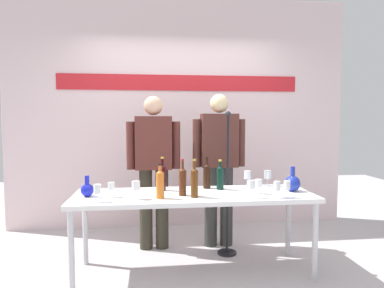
% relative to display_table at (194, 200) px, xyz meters
% --- Properties ---
extents(ground_plane, '(10.00, 10.00, 0.00)m').
position_rel_display_table_xyz_m(ground_plane, '(0.00, 0.00, -0.68)').
color(ground_plane, '#B9B0B2').
extents(back_wall, '(4.45, 0.11, 3.00)m').
position_rel_display_table_xyz_m(back_wall, '(0.00, 1.48, 0.82)').
color(back_wall, silver).
rests_on(back_wall, ground).
extents(display_table, '(2.18, 0.69, 0.74)m').
position_rel_display_table_xyz_m(display_table, '(0.00, 0.00, 0.00)').
color(display_table, white).
rests_on(display_table, ground).
extents(decanter_blue_left, '(0.11, 0.11, 0.19)m').
position_rel_display_table_xyz_m(decanter_blue_left, '(-0.95, -0.01, 0.12)').
color(decanter_blue_left, '#1920C0').
rests_on(decanter_blue_left, display_table).
extents(decanter_blue_right, '(0.15, 0.15, 0.24)m').
position_rel_display_table_xyz_m(decanter_blue_right, '(0.94, -0.01, 0.14)').
color(decanter_blue_right, '#1D2FA1').
rests_on(decanter_blue_right, display_table).
extents(presenter_left, '(0.58, 0.22, 1.67)m').
position_rel_display_table_xyz_m(presenter_left, '(-0.36, 0.65, 0.27)').
color(presenter_left, '#302D21').
rests_on(presenter_left, ground).
extents(presenter_right, '(0.59, 0.22, 1.69)m').
position_rel_display_table_xyz_m(presenter_right, '(0.36, 0.65, 0.29)').
color(presenter_right, '#32332F').
rests_on(presenter_right, ground).
extents(wine_bottle_0, '(0.07, 0.07, 0.30)m').
position_rel_display_table_xyz_m(wine_bottle_0, '(-0.31, -0.16, 0.19)').
color(wine_bottle_0, orange).
rests_on(wine_bottle_0, display_table).
extents(wine_bottle_1, '(0.07, 0.07, 0.29)m').
position_rel_display_table_xyz_m(wine_bottle_1, '(0.27, 0.16, 0.18)').
color(wine_bottle_1, black).
rests_on(wine_bottle_1, display_table).
extents(wine_bottle_2, '(0.07, 0.07, 0.33)m').
position_rel_display_table_xyz_m(wine_bottle_2, '(-0.11, -0.06, 0.19)').
color(wine_bottle_2, '#4E2511').
rests_on(wine_bottle_2, display_table).
extents(wine_bottle_3, '(0.06, 0.06, 0.32)m').
position_rel_display_table_xyz_m(wine_bottle_3, '(-0.28, 0.18, 0.19)').
color(wine_bottle_3, '#34080E').
rests_on(wine_bottle_3, display_table).
extents(wine_bottle_4, '(0.07, 0.07, 0.31)m').
position_rel_display_table_xyz_m(wine_bottle_4, '(0.16, 0.23, 0.19)').
color(wine_bottle_4, black).
rests_on(wine_bottle_4, display_table).
extents(wine_bottle_5, '(0.06, 0.06, 0.34)m').
position_rel_display_table_xyz_m(wine_bottle_5, '(-0.01, -0.15, 0.20)').
color(wine_bottle_5, '#542C0E').
rests_on(wine_bottle_5, display_table).
extents(wine_glass_left_0, '(0.06, 0.06, 0.15)m').
position_rel_display_table_xyz_m(wine_glass_left_0, '(-0.83, -0.23, 0.16)').
color(wine_glass_left_0, white).
rests_on(wine_glass_left_0, display_table).
extents(wine_glass_left_1, '(0.06, 0.06, 0.13)m').
position_rel_display_table_xyz_m(wine_glass_left_1, '(-0.73, -0.06, 0.15)').
color(wine_glass_left_1, white).
rests_on(wine_glass_left_1, display_table).
extents(wine_glass_left_2, '(0.07, 0.07, 0.16)m').
position_rel_display_table_xyz_m(wine_glass_left_2, '(-0.52, -0.15, 0.17)').
color(wine_glass_left_2, white).
rests_on(wine_glass_left_2, display_table).
extents(wine_glass_right_0, '(0.06, 0.06, 0.15)m').
position_rel_display_table_xyz_m(wine_glass_right_0, '(0.78, -0.25, 0.16)').
color(wine_glass_right_0, white).
rests_on(wine_glass_right_0, display_table).
extents(wine_glass_right_1, '(0.07, 0.07, 0.16)m').
position_rel_display_table_xyz_m(wine_glass_right_1, '(0.79, 0.27, 0.17)').
color(wine_glass_right_1, white).
rests_on(wine_glass_right_1, display_table).
extents(wine_glass_right_2, '(0.07, 0.07, 0.13)m').
position_rel_display_table_xyz_m(wine_glass_right_2, '(0.59, -0.07, 0.15)').
color(wine_glass_right_2, white).
rests_on(wine_glass_right_2, display_table).
extents(wine_glass_right_3, '(0.07, 0.07, 0.16)m').
position_rel_display_table_xyz_m(wine_glass_right_3, '(0.58, 0.28, 0.17)').
color(wine_glass_right_3, white).
rests_on(wine_glass_right_3, display_table).
extents(wine_glass_right_4, '(0.06, 0.06, 0.15)m').
position_rel_display_table_xyz_m(wine_glass_right_4, '(0.69, -0.26, 0.16)').
color(wine_glass_right_4, white).
rests_on(wine_glass_right_4, display_table).
extents(wine_glass_right_5, '(0.07, 0.07, 0.15)m').
position_rel_display_table_xyz_m(wine_glass_right_5, '(0.47, -0.22, 0.17)').
color(wine_glass_right_5, white).
rests_on(wine_glass_right_5, display_table).
extents(microphone_stand, '(0.20, 0.20, 1.50)m').
position_rel_display_table_xyz_m(microphone_stand, '(0.40, 0.39, -0.18)').
color(microphone_stand, black).
rests_on(microphone_stand, ground).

